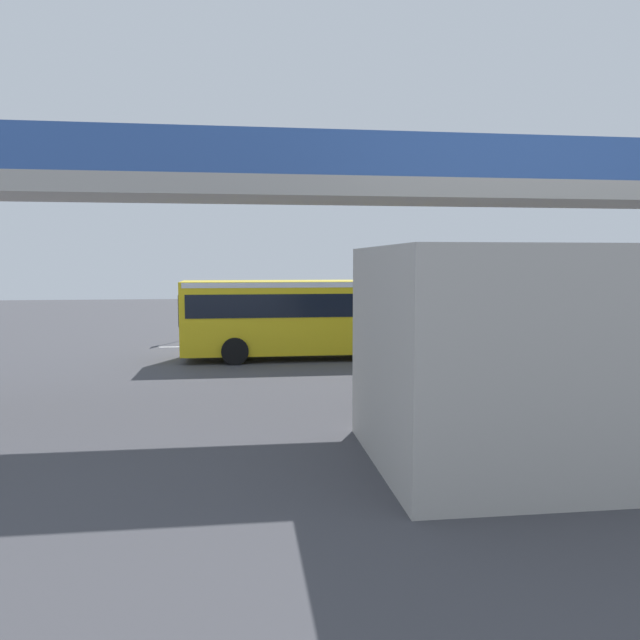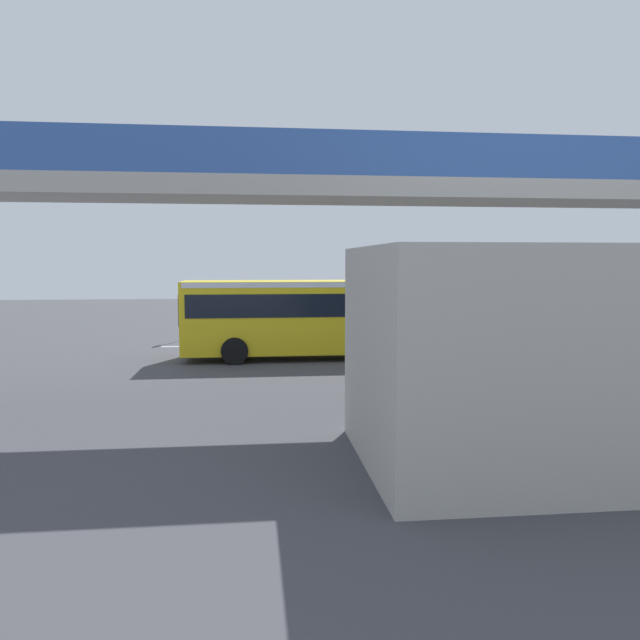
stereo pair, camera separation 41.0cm
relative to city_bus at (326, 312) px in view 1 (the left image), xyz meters
name	(u,v)px [view 1 (the left image)]	position (x,y,z in m)	size (l,w,h in m)	color
ground	(317,353)	(0.18, -1.44, -1.88)	(80.00, 80.00, 0.00)	#424247
city_bus	(326,312)	(0.00, 0.00, 0.00)	(11.54, 2.85, 3.15)	yellow
parked_van	(627,339)	(-10.18, 4.61, -0.70)	(4.80, 2.17, 2.05)	black
bicycle_red	(589,351)	(-10.31, 2.05, -1.51)	(1.77, 0.44, 0.96)	black
bicycle_orange	(603,347)	(-11.54, 1.05, -1.51)	(1.77, 0.44, 0.96)	black
pedestrian	(414,321)	(-5.33, -5.60, -1.00)	(0.38, 0.38, 1.79)	#2D2D38
traffic_sign	(181,303)	(6.35, -6.33, 0.01)	(0.08, 0.60, 2.80)	slate
lane_dash_leftmost	(432,342)	(-5.82, -4.05, -1.88)	(2.00, 0.20, 0.01)	silver
lane_dash_left	(352,344)	(-1.82, -4.05, -1.88)	(2.00, 0.20, 0.01)	silver
lane_dash_centre	(268,345)	(2.18, -4.05, -1.88)	(2.00, 0.20, 0.01)	silver
lane_dash_right	(181,347)	(6.18, -4.05, -1.88)	(2.00, 0.20, 0.01)	silver
pedestrian_overpass	(361,208)	(0.18, 8.22, 3.47)	(29.67, 2.60, 7.13)	#B2ADA5
station_building	(599,354)	(-3.60, 13.41, 0.22)	(9.00, 5.04, 4.20)	#B2ADA5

